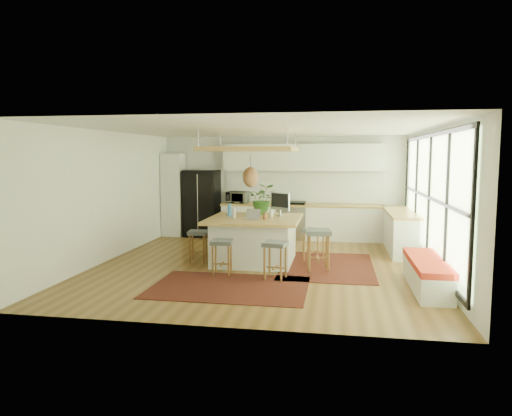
% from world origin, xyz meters
% --- Properties ---
extents(floor, '(7.00, 7.00, 0.00)m').
position_xyz_m(floor, '(0.00, 0.00, 0.00)').
color(floor, brown).
rests_on(floor, ground).
extents(ceiling, '(7.00, 7.00, 0.00)m').
position_xyz_m(ceiling, '(0.00, 0.00, 2.70)').
color(ceiling, white).
rests_on(ceiling, ground).
extents(wall_back, '(6.50, 0.00, 6.50)m').
position_xyz_m(wall_back, '(0.00, 3.50, 1.35)').
color(wall_back, white).
rests_on(wall_back, ground).
extents(wall_front, '(6.50, 0.00, 6.50)m').
position_xyz_m(wall_front, '(0.00, -3.50, 1.35)').
color(wall_front, white).
rests_on(wall_front, ground).
extents(wall_left, '(0.00, 7.00, 7.00)m').
position_xyz_m(wall_left, '(-3.25, 0.00, 1.35)').
color(wall_left, white).
rests_on(wall_left, ground).
extents(wall_right, '(0.00, 7.00, 7.00)m').
position_xyz_m(wall_right, '(3.25, 0.00, 1.35)').
color(wall_right, white).
rests_on(wall_right, ground).
extents(window_wall, '(0.10, 6.20, 2.60)m').
position_xyz_m(window_wall, '(3.22, 0.00, 1.40)').
color(window_wall, black).
rests_on(window_wall, wall_right).
extents(pantry, '(0.55, 0.60, 2.25)m').
position_xyz_m(pantry, '(-2.95, 3.18, 1.12)').
color(pantry, silver).
rests_on(pantry, floor).
extents(back_counter_base, '(4.20, 0.60, 0.88)m').
position_xyz_m(back_counter_base, '(0.55, 3.18, 0.44)').
color(back_counter_base, silver).
rests_on(back_counter_base, floor).
extents(back_counter_top, '(4.24, 0.64, 0.05)m').
position_xyz_m(back_counter_top, '(0.55, 3.18, 0.90)').
color(back_counter_top, '#A47E3A').
rests_on(back_counter_top, back_counter_base).
extents(backsplash, '(4.20, 0.02, 0.80)m').
position_xyz_m(backsplash, '(0.55, 3.48, 1.35)').
color(backsplash, white).
rests_on(backsplash, wall_back).
extents(upper_cabinets, '(4.20, 0.34, 0.70)m').
position_xyz_m(upper_cabinets, '(0.55, 3.32, 2.15)').
color(upper_cabinets, silver).
rests_on(upper_cabinets, wall_back).
extents(range, '(0.76, 0.62, 1.00)m').
position_xyz_m(range, '(0.30, 3.18, 0.50)').
color(range, '#A5A5AA').
rests_on(range, floor).
extents(right_counter_base, '(0.60, 2.50, 0.88)m').
position_xyz_m(right_counter_base, '(2.93, 2.00, 0.44)').
color(right_counter_base, silver).
rests_on(right_counter_base, floor).
extents(right_counter_top, '(0.64, 2.54, 0.05)m').
position_xyz_m(right_counter_top, '(2.93, 2.00, 0.90)').
color(right_counter_top, '#A47E3A').
rests_on(right_counter_top, right_counter_base).
extents(window_bench, '(0.52, 2.00, 0.50)m').
position_xyz_m(window_bench, '(2.95, -1.20, 0.25)').
color(window_bench, silver).
rests_on(window_bench, floor).
extents(ceiling_panel, '(1.86, 1.86, 0.80)m').
position_xyz_m(ceiling_panel, '(-0.30, 0.40, 2.05)').
color(ceiling_panel, '#A47E3A').
rests_on(ceiling_panel, ceiling).
extents(rug_near, '(2.60, 1.80, 0.01)m').
position_xyz_m(rug_near, '(-0.28, -1.68, 0.01)').
color(rug_near, black).
rests_on(rug_near, floor).
extents(rug_right, '(1.80, 2.60, 0.01)m').
position_xyz_m(rug_right, '(1.30, 0.13, 0.01)').
color(rug_right, black).
rests_on(rug_right, floor).
extents(fridge, '(0.92, 0.73, 1.81)m').
position_xyz_m(fridge, '(-2.16, 3.19, 0.93)').
color(fridge, black).
rests_on(fridge, floor).
extents(island, '(1.85, 1.85, 0.93)m').
position_xyz_m(island, '(-0.19, 0.26, 0.47)').
color(island, '#A47E3A').
rests_on(island, floor).
extents(stool_near_left, '(0.41, 0.41, 0.65)m').
position_xyz_m(stool_near_left, '(-0.60, -0.86, 0.35)').
color(stool_near_left, '#474B4F').
rests_on(stool_near_left, floor).
extents(stool_near_right, '(0.46, 0.46, 0.67)m').
position_xyz_m(stool_near_right, '(0.41, -1.01, 0.35)').
color(stool_near_right, '#474B4F').
rests_on(stool_near_right, floor).
extents(stool_right_front, '(0.52, 0.52, 0.79)m').
position_xyz_m(stool_right_front, '(1.13, -0.22, 0.35)').
color(stool_right_front, '#474B4F').
rests_on(stool_right_front, floor).
extents(stool_right_back, '(0.52, 0.52, 0.68)m').
position_xyz_m(stool_right_back, '(1.01, 0.56, 0.35)').
color(stool_right_back, '#474B4F').
rests_on(stool_right_back, floor).
extents(stool_left_side, '(0.42, 0.42, 0.65)m').
position_xyz_m(stool_left_side, '(-1.35, 0.11, 0.35)').
color(stool_left_side, '#474B4F').
rests_on(stool_left_side, floor).
extents(laptop, '(0.36, 0.37, 0.22)m').
position_xyz_m(laptop, '(-0.19, -0.08, 1.05)').
color(laptop, '#A5A5AA').
rests_on(laptop, island).
extents(monitor, '(0.54, 0.49, 0.50)m').
position_xyz_m(monitor, '(0.29, 0.62, 1.19)').
color(monitor, '#A5A5AA').
rests_on(monitor, island).
extents(microwave, '(0.59, 0.39, 0.37)m').
position_xyz_m(microwave, '(-1.17, 3.19, 1.11)').
color(microwave, '#A5A5AA').
rests_on(microwave, back_counter_top).
extents(island_plant, '(0.65, 0.71, 0.51)m').
position_xyz_m(island_plant, '(-0.12, 0.88, 1.19)').
color(island_plant, '#1E4C19').
rests_on(island_plant, island).
extents(island_bowl, '(0.25, 0.25, 0.06)m').
position_xyz_m(island_bowl, '(-0.76, 0.59, 0.96)').
color(island_bowl, silver).
rests_on(island_bowl, island).
extents(island_bottle_0, '(0.07, 0.07, 0.19)m').
position_xyz_m(island_bottle_0, '(-0.74, 0.36, 1.03)').
color(island_bottle_0, '#3070C1').
rests_on(island_bottle_0, island).
extents(island_bottle_1, '(0.07, 0.07, 0.19)m').
position_xyz_m(island_bottle_1, '(-0.59, 0.11, 1.03)').
color(island_bottle_1, silver).
rests_on(island_bottle_1, island).
extents(island_bottle_2, '(0.07, 0.07, 0.19)m').
position_xyz_m(island_bottle_2, '(0.06, -0.04, 1.03)').
color(island_bottle_2, brown).
rests_on(island_bottle_2, island).
extents(island_bottle_3, '(0.07, 0.07, 0.19)m').
position_xyz_m(island_bottle_3, '(0.16, 0.31, 1.03)').
color(island_bottle_3, silver).
rests_on(island_bottle_3, island).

